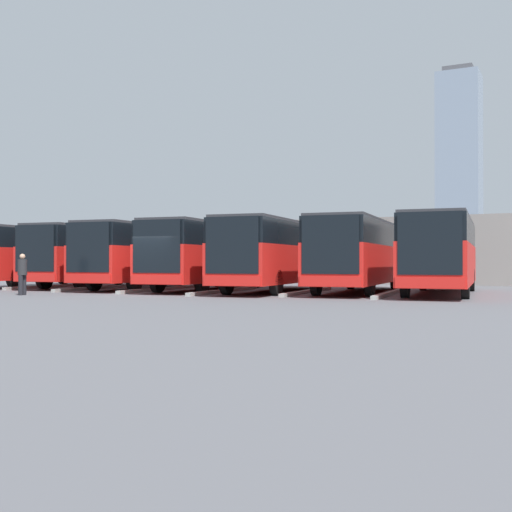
{
  "coord_description": "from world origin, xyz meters",
  "views": [
    {
      "loc": [
        -16.23,
        22.7,
        1.4
      ],
      "look_at": [
        -2.38,
        -5.63,
        1.71
      ],
      "focal_mm": 45.0,
      "sensor_mm": 36.0,
      "label": 1
    }
  ],
  "objects": [
    {
      "name": "bus_5",
      "position": [
        7.48,
        -5.93,
        1.85
      ],
      "size": [
        3.67,
        11.5,
        3.33
      ],
      "rotation": [
        0.0,
        0.0,
        0.1
      ],
      "color": "red",
      "rests_on": "ground_plane"
    },
    {
      "name": "curb_divider_5",
      "position": [
        9.35,
        -4.25,
        0.07
      ],
      "size": [
        1.02,
        7.85,
        0.15
      ],
      "primitive_type": "cube",
      "rotation": [
        0.0,
        0.0,
        0.1
      ],
      "color": "#9E9E99",
      "rests_on": "ground_plane"
    },
    {
      "name": "bus_0",
      "position": [
        -11.22,
        -6.04,
        1.85
      ],
      "size": [
        3.67,
        11.5,
        3.33
      ],
      "rotation": [
        0.0,
        0.0,
        0.1
      ],
      "color": "red",
      "rests_on": "ground_plane"
    },
    {
      "name": "station_building",
      "position": [
        0.0,
        -23.16,
        2.16
      ],
      "size": [
        39.9,
        14.69,
        4.26
      ],
      "color": "gray",
      "rests_on": "ground_plane"
    },
    {
      "name": "bus_6",
      "position": [
        11.21,
        -5.17,
        1.85
      ],
      "size": [
        3.67,
        11.5,
        3.33
      ],
      "rotation": [
        0.0,
        0.0,
        0.1
      ],
      "color": "red",
      "rests_on": "ground_plane"
    },
    {
      "name": "bus_4",
      "position": [
        3.74,
        -5.37,
        1.85
      ],
      "size": [
        3.67,
        11.5,
        3.33
      ],
      "rotation": [
        0.0,
        0.0,
        0.1
      ],
      "color": "red",
      "rests_on": "ground_plane"
    },
    {
      "name": "office_tower",
      "position": [
        22.9,
        -242.22,
        38.83
      ],
      "size": [
        16.32,
        16.32,
        78.87
      ],
      "color": "#7F8EA3",
      "rests_on": "ground_plane"
    },
    {
      "name": "pedestrian",
      "position": [
        4.67,
        2.58,
        0.95
      ],
      "size": [
        0.44,
        0.44,
        1.76
      ],
      "rotation": [
        0.0,
        0.0,
        1.71
      ],
      "color": "black",
      "rests_on": "ground_plane"
    },
    {
      "name": "bus_3",
      "position": [
        -0.0,
        -5.35,
        1.85
      ],
      "size": [
        3.67,
        11.5,
        3.33
      ],
      "rotation": [
        0.0,
        0.0,
        0.1
      ],
      "color": "red",
      "rests_on": "ground_plane"
    },
    {
      "name": "curb_divider_2",
      "position": [
        -1.87,
        -3.45,
        0.07
      ],
      "size": [
        1.02,
        7.85,
        0.15
      ],
      "primitive_type": "cube",
      "rotation": [
        0.0,
        0.0,
        0.1
      ],
      "color": "#9E9E99",
      "rests_on": "ground_plane"
    },
    {
      "name": "curb_divider_3",
      "position": [
        1.87,
        -3.68,
        0.07
      ],
      "size": [
        1.02,
        7.85,
        0.15
      ],
      "primitive_type": "cube",
      "rotation": [
        0.0,
        0.0,
        0.1
      ],
      "color": "#9E9E99",
      "rests_on": "ground_plane"
    },
    {
      "name": "curb_divider_1",
      "position": [
        -5.61,
        -4.42,
        0.07
      ],
      "size": [
        1.02,
        7.85,
        0.15
      ],
      "primitive_type": "cube",
      "rotation": [
        0.0,
        0.0,
        0.1
      ],
      "color": "#9E9E99",
      "rests_on": "ground_plane"
    },
    {
      "name": "bus_1",
      "position": [
        -7.48,
        -6.09,
        1.85
      ],
      "size": [
        3.67,
        11.5,
        3.33
      ],
      "rotation": [
        0.0,
        0.0,
        0.1
      ],
      "color": "red",
      "rests_on": "ground_plane"
    },
    {
      "name": "curb_divider_0",
      "position": [
        -9.35,
        -4.37,
        0.07
      ],
      "size": [
        1.02,
        7.85,
        0.15
      ],
      "primitive_type": "cube",
      "rotation": [
        0.0,
        0.0,
        0.1
      ],
      "color": "#9E9E99",
      "rests_on": "ground_plane"
    },
    {
      "name": "ground_plane",
      "position": [
        0.0,
        0.0,
        0.0
      ],
      "size": [
        600.0,
        600.0,
        0.0
      ],
      "primitive_type": "plane",
      "color": "#5B5B60"
    },
    {
      "name": "curb_divider_4",
      "position": [
        5.61,
        -3.7,
        0.07
      ],
      "size": [
        1.02,
        7.85,
        0.15
      ],
      "primitive_type": "cube",
      "rotation": [
        0.0,
        0.0,
        0.1
      ],
      "color": "#9E9E99",
      "rests_on": "ground_plane"
    },
    {
      "name": "bus_2",
      "position": [
        -3.74,
        -5.12,
        1.85
      ],
      "size": [
        3.67,
        11.5,
        3.33
      ],
      "rotation": [
        0.0,
        0.0,
        0.1
      ],
      "color": "red",
      "rests_on": "ground_plane"
    }
  ]
}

